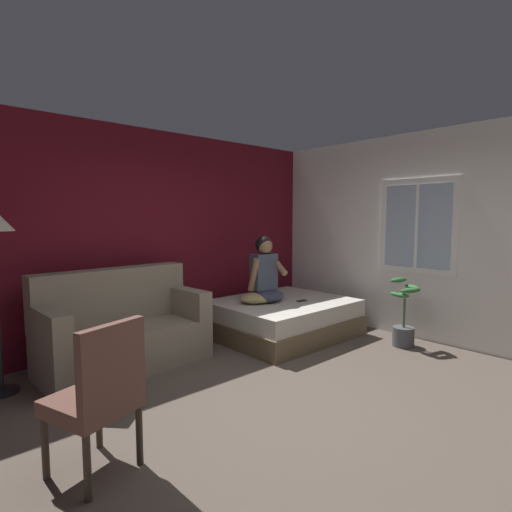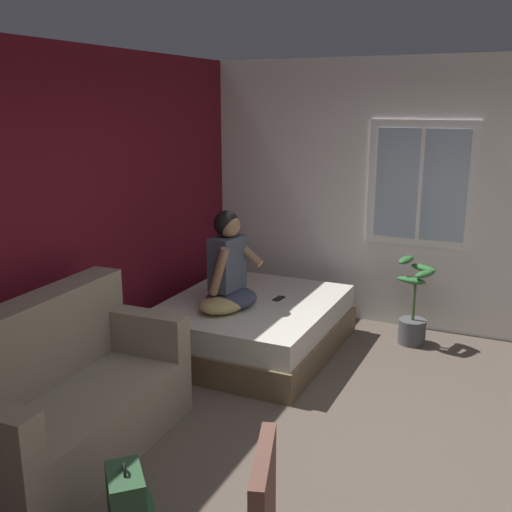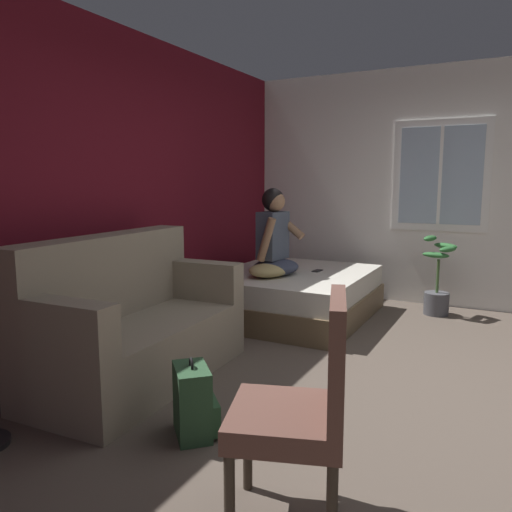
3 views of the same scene
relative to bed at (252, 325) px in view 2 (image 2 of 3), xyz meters
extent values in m
plane|color=brown|center=(-1.45, -1.66, -0.24)|extent=(40.00, 40.00, 0.00)
cube|color=maroon|center=(-1.45, 1.03, 1.11)|extent=(10.33, 0.16, 2.70)
cube|color=silver|center=(1.30, -1.66, 1.11)|extent=(0.16, 6.62, 2.70)
cube|color=white|center=(1.20, -1.26, 1.25)|extent=(0.02, 1.04, 1.24)
cube|color=#9EB2C6|center=(1.19, -1.26, 1.25)|extent=(0.01, 0.88, 1.08)
cube|color=white|center=(1.19, -1.26, 1.25)|extent=(0.01, 0.04, 1.08)
cube|color=brown|center=(0.00, 0.00, -0.11)|extent=(1.78, 1.50, 0.26)
cube|color=beige|center=(0.00, 0.00, 0.13)|extent=(1.73, 1.46, 0.22)
cube|color=gray|center=(-2.09, 0.29, -0.02)|extent=(1.73, 0.87, 0.44)
cube|color=gray|center=(-2.10, 0.59, 0.50)|extent=(1.71, 0.31, 0.60)
cube|color=gray|center=(-1.33, 0.32, 0.36)|extent=(0.21, 0.81, 0.32)
cube|color=brown|center=(-2.94, -1.44, 0.50)|extent=(0.46, 0.20, 0.48)
ellipsoid|color=#383D51|center=(-0.23, 0.10, 0.32)|extent=(0.57, 0.50, 0.16)
cube|color=#3F4756|center=(-0.23, 0.14, 0.64)|extent=(0.35, 0.24, 0.48)
cylinder|color=#936B4C|center=(-0.43, 0.11, 0.62)|extent=(0.10, 0.22, 0.44)
cylinder|color=#936B4C|center=(-0.07, 0.04, 0.74)|extent=(0.12, 0.38, 0.29)
sphere|color=#936B4C|center=(-0.23, 0.12, 0.99)|extent=(0.21, 0.21, 0.21)
ellipsoid|color=black|center=(-0.23, 0.14, 1.00)|extent=(0.25, 0.24, 0.23)
cube|color=#2D5133|center=(-2.58, -0.49, -0.04)|extent=(0.34, 0.34, 0.40)
torus|color=black|center=(-2.58, -0.49, 0.18)|extent=(0.07, 0.07, 0.09)
ellipsoid|color=tan|center=(-0.37, 0.10, 0.31)|extent=(0.55, 0.46, 0.14)
cube|color=black|center=(0.15, -0.21, 0.25)|extent=(0.15, 0.08, 0.01)
cylinder|color=#4C4C51|center=(0.78, -1.34, -0.12)|extent=(0.26, 0.26, 0.24)
cylinder|color=#426033|center=(0.78, -1.34, 0.18)|extent=(0.03, 0.03, 0.36)
ellipsoid|color=#2D6B33|center=(0.68, -1.32, 0.42)|extent=(0.15, 0.29, 0.06)
ellipsoid|color=#2D6B33|center=(0.87, -1.39, 0.50)|extent=(0.22, 0.29, 0.06)
ellipsoid|color=#2D6B33|center=(0.80, -1.24, 0.58)|extent=(0.29, 0.15, 0.06)
ellipsoid|color=#2D6B33|center=(0.74, -1.43, 0.48)|extent=(0.30, 0.21, 0.06)
camera|label=1|loc=(-3.84, -3.70, 1.36)|focal=28.00mm
camera|label=2|loc=(-4.76, -2.26, 2.03)|focal=42.00mm
camera|label=3|loc=(-4.76, -2.03, 1.19)|focal=35.00mm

